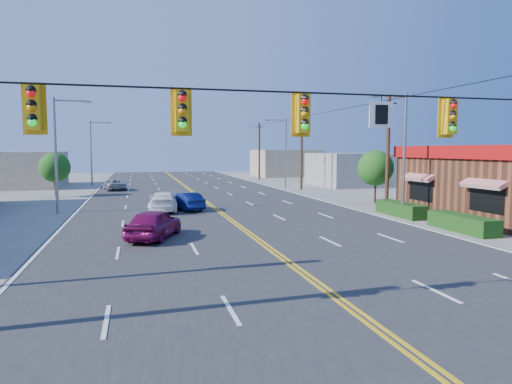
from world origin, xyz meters
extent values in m
plane|color=gray|center=(0.00, 0.00, 0.00)|extent=(160.00, 160.00, 0.00)
cube|color=#2D2D30|center=(0.00, 20.00, 0.03)|extent=(20.00, 120.00, 0.06)
cylinder|color=black|center=(0.00, 0.00, 6.00)|extent=(24.00, 0.05, 0.05)
cube|color=white|center=(1.20, 0.00, 5.45)|extent=(0.75, 0.04, 0.75)
cube|color=#D89E0C|center=(-8.00, 0.00, 5.42)|extent=(0.55, 0.34, 1.25)
cube|color=#D89E0C|center=(-4.50, 0.00, 5.42)|extent=(0.55, 0.34, 1.25)
cube|color=#D89E0C|center=(-1.20, 0.00, 5.42)|extent=(0.55, 0.34, 1.25)
cube|color=#D89E0C|center=(3.50, 0.00, 5.42)|extent=(0.55, 0.34, 1.25)
cube|color=#194214|center=(11.50, 12.00, 0.45)|extent=(1.20, 9.00, 0.90)
cylinder|color=gray|center=(11.00, 14.00, 4.00)|extent=(0.20, 0.20, 8.00)
cylinder|color=gray|center=(9.90, 14.00, 7.80)|extent=(2.20, 0.12, 0.12)
cube|color=gray|center=(8.80, 14.00, 7.75)|extent=(0.50, 0.25, 0.15)
cylinder|color=gray|center=(11.00, 38.00, 4.00)|extent=(0.20, 0.20, 8.00)
cylinder|color=gray|center=(9.90, 38.00, 7.80)|extent=(2.20, 0.12, 0.12)
cube|color=gray|center=(8.80, 38.00, 7.75)|extent=(0.50, 0.25, 0.15)
cylinder|color=gray|center=(-11.00, 22.00, 4.00)|extent=(0.20, 0.20, 8.00)
cylinder|color=gray|center=(-9.90, 22.00, 7.80)|extent=(2.20, 0.12, 0.12)
cube|color=gray|center=(-8.80, 22.00, 7.75)|extent=(0.50, 0.25, 0.15)
cylinder|color=gray|center=(-11.00, 48.00, 4.00)|extent=(0.20, 0.20, 8.00)
cylinder|color=gray|center=(-9.90, 48.00, 7.80)|extent=(2.20, 0.12, 0.12)
cube|color=gray|center=(-8.80, 48.00, 7.75)|extent=(0.50, 0.25, 0.15)
cylinder|color=#47301E|center=(12.20, 18.00, 4.20)|extent=(0.28, 0.28, 8.40)
cylinder|color=#47301E|center=(12.20, 36.00, 4.20)|extent=(0.28, 0.28, 8.40)
cylinder|color=#47301E|center=(12.20, 54.00, 4.20)|extent=(0.28, 0.28, 8.40)
cylinder|color=#47301E|center=(13.50, 22.00, 1.05)|extent=(0.20, 0.20, 2.10)
sphere|color=#235B19|center=(13.50, 22.00, 2.94)|extent=(2.94, 2.94, 2.94)
cylinder|color=#47301E|center=(-13.00, 34.00, 1.00)|extent=(0.20, 0.20, 2.00)
sphere|color=#235B19|center=(-13.00, 34.00, 2.80)|extent=(2.80, 2.80, 2.80)
cube|color=gray|center=(22.00, 40.00, 2.00)|extent=(12.00, 10.00, 4.00)
cube|color=tan|center=(-20.00, 48.00, 2.10)|extent=(11.00, 12.00, 4.20)
cube|color=tan|center=(19.00, 62.00, 2.20)|extent=(10.00, 10.00, 4.40)
imported|color=maroon|center=(-4.87, 10.95, 0.74)|extent=(3.27, 4.68, 1.48)
imported|color=navy|center=(-2.17, 21.32, 0.64)|extent=(2.43, 4.11, 1.28)
imported|color=white|center=(-3.80, 21.01, 0.70)|extent=(2.49, 5.03, 1.40)
imported|color=#ADADB2|center=(-7.99, 39.86, 0.60)|extent=(2.78, 4.64, 1.21)
camera|label=1|loc=(-5.67, -11.92, 4.44)|focal=32.00mm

